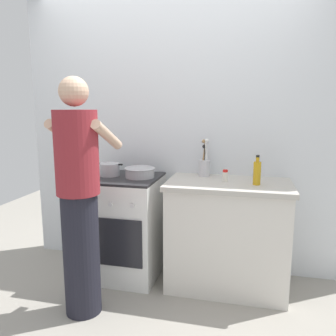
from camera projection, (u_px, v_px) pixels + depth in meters
name	position (u px, v px, depth m)	size (l,w,h in m)	color
ground	(159.00, 286.00, 2.86)	(6.00, 6.00, 0.00)	gray
back_wall	(194.00, 135.00, 3.07)	(3.20, 0.10, 2.50)	silver
countertop	(227.00, 235.00, 2.80)	(1.00, 0.60, 0.90)	silver
stove_range	(125.00, 226.00, 3.01)	(0.60, 0.62, 0.90)	white
pot	(110.00, 170.00, 2.96)	(0.24, 0.17, 0.11)	#B2B2B7
mixing_bowl	(140.00, 172.00, 2.90)	(0.27, 0.27, 0.09)	#B7B7BC
utensil_crock	(204.00, 165.00, 2.95)	(0.10, 0.10, 0.33)	silver
spice_bottle	(225.00, 176.00, 2.73)	(0.04, 0.04, 0.10)	silver
oil_bottle	(257.00, 173.00, 2.61)	(0.06, 0.06, 0.23)	gold
person	(79.00, 199.00, 2.37)	(0.41, 0.50, 1.70)	black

